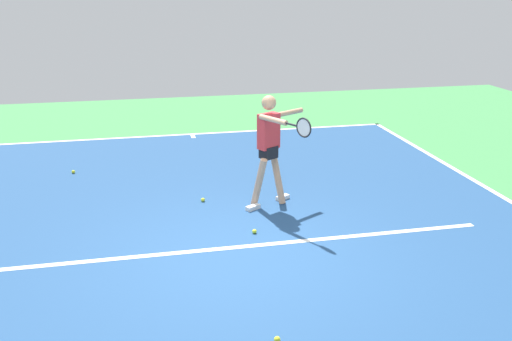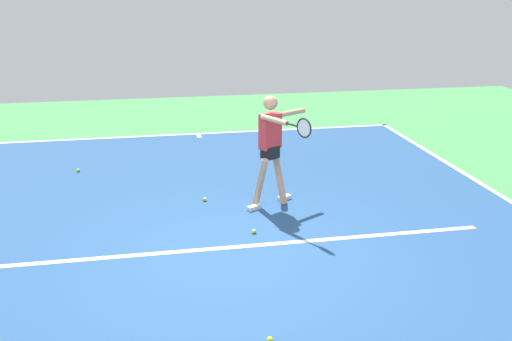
% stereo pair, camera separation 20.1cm
% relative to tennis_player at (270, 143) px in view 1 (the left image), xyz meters
% --- Properties ---
extents(ground_plane, '(22.02, 22.02, 0.00)m').
position_rel_tennis_player_xyz_m(ground_plane, '(0.79, 1.68, -1.06)').
color(ground_plane, '#428E4C').
extents(court_surface, '(9.61, 12.94, 0.00)m').
position_rel_tennis_player_xyz_m(court_surface, '(0.79, 1.68, -1.05)').
color(court_surface, navy).
rests_on(court_surface, ground_plane).
extents(court_line_baseline_near, '(9.61, 0.10, 0.01)m').
position_rel_tennis_player_xyz_m(court_line_baseline_near, '(0.79, -4.74, -1.05)').
color(court_line_baseline_near, white).
rests_on(court_line_baseline_near, ground_plane).
extents(court_line_service, '(7.20, 0.10, 0.01)m').
position_rel_tennis_player_xyz_m(court_line_service, '(0.79, 1.41, -1.05)').
color(court_line_service, white).
rests_on(court_line_service, ground_plane).
extents(court_line_centre_mark, '(0.10, 0.30, 0.01)m').
position_rel_tennis_player_xyz_m(court_line_centre_mark, '(0.79, -4.54, -1.05)').
color(court_line_centre_mark, white).
rests_on(court_line_centre_mark, ground_plane).
extents(tennis_player, '(1.07, 1.41, 1.83)m').
position_rel_tennis_player_xyz_m(tennis_player, '(0.00, 0.00, 0.00)').
color(tennis_player, tan).
rests_on(tennis_player, ground_plane).
extents(tennis_ball_by_baseline, '(0.07, 0.07, 0.07)m').
position_rel_tennis_player_xyz_m(tennis_ball_by_baseline, '(0.78, 3.60, -1.02)').
color(tennis_ball_by_baseline, yellow).
rests_on(tennis_ball_by_baseline, ground_plane).
extents(tennis_ball_near_player, '(0.07, 0.07, 0.07)m').
position_rel_tennis_player_xyz_m(tennis_ball_near_player, '(1.06, -0.37, -1.02)').
color(tennis_ball_near_player, '#CCE033').
rests_on(tennis_ball_near_player, ground_plane).
extents(tennis_ball_by_sideline, '(0.07, 0.07, 0.07)m').
position_rel_tennis_player_xyz_m(tennis_ball_by_sideline, '(3.31, -2.32, -1.02)').
color(tennis_ball_by_sideline, yellow).
rests_on(tennis_ball_by_sideline, ground_plane).
extents(tennis_ball_far_corner, '(0.07, 0.07, 0.07)m').
position_rel_tennis_player_xyz_m(tennis_ball_far_corner, '(0.47, 1.02, -1.02)').
color(tennis_ball_far_corner, '#CCE033').
rests_on(tennis_ball_far_corner, ground_plane).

